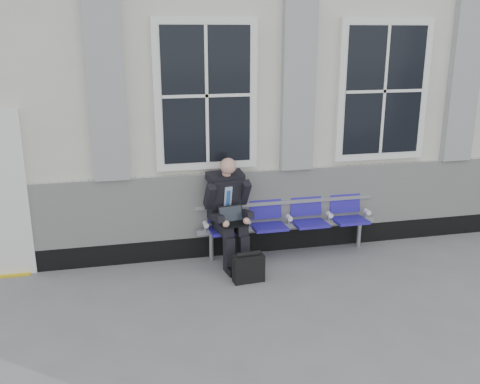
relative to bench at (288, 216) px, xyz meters
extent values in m
plane|color=slate|center=(1.04, -1.32, -0.55)|extent=(70.00, 70.00, 0.00)
cube|color=silver|center=(1.04, 2.18, 1.55)|extent=(14.00, 4.00, 4.20)
cube|color=black|center=(1.04, 0.15, -0.40)|extent=(14.00, 0.10, 0.30)
cube|color=silver|center=(1.04, 0.14, 0.20)|extent=(14.00, 0.08, 0.90)
cube|color=#94979A|center=(-2.36, 0.12, 1.85)|extent=(0.45, 0.14, 2.40)
cube|color=#94979A|center=(0.14, 0.12, 1.85)|extent=(0.45, 0.14, 2.40)
cube|color=#94979A|center=(2.64, 0.12, 1.85)|extent=(0.45, 0.14, 2.40)
cube|color=white|center=(-1.11, 0.14, 1.70)|extent=(1.35, 0.10, 1.95)
cube|color=black|center=(-1.11, 0.09, 1.70)|extent=(1.15, 0.02, 1.75)
cube|color=white|center=(1.39, 0.14, 1.70)|extent=(1.35, 0.10, 1.95)
cube|color=black|center=(1.39, 0.09, 1.70)|extent=(1.15, 0.02, 1.75)
cube|color=#9EA0A3|center=(0.00, -0.02, -0.13)|extent=(2.60, 0.07, 0.07)
cube|color=#9EA0A3|center=(0.00, 0.10, 0.18)|extent=(2.60, 0.05, 0.05)
cylinder|color=#9EA0A3|center=(-1.10, -0.02, -0.36)|extent=(0.06, 0.06, 0.39)
cylinder|color=#9EA0A3|center=(1.10, -0.02, -0.36)|extent=(0.06, 0.06, 0.39)
cube|color=#211699|center=(-0.90, -0.10, -0.10)|extent=(0.46, 0.42, 0.07)
cube|color=#211699|center=(-0.90, 0.11, 0.16)|extent=(0.46, 0.10, 0.40)
cube|color=#211699|center=(-0.30, -0.10, -0.10)|extent=(0.46, 0.42, 0.07)
cube|color=#211699|center=(-0.30, 0.11, 0.16)|extent=(0.46, 0.10, 0.40)
cube|color=#211699|center=(0.30, -0.10, -0.10)|extent=(0.46, 0.42, 0.07)
cube|color=#211699|center=(0.30, 0.11, 0.16)|extent=(0.46, 0.10, 0.40)
cube|color=#211699|center=(0.90, -0.10, -0.10)|extent=(0.46, 0.42, 0.07)
cube|color=#211699|center=(0.90, 0.11, 0.16)|extent=(0.46, 0.10, 0.40)
cylinder|color=white|center=(-1.18, -0.07, 0.00)|extent=(0.07, 0.12, 0.07)
cylinder|color=white|center=(-0.60, -0.07, 0.00)|extent=(0.07, 0.12, 0.07)
cylinder|color=white|center=(0.00, -0.07, 0.00)|extent=(0.07, 0.12, 0.07)
cylinder|color=white|center=(0.60, -0.07, 0.00)|extent=(0.07, 0.12, 0.07)
cylinder|color=white|center=(1.18, -0.07, 0.00)|extent=(0.07, 0.12, 0.07)
cube|color=black|center=(-0.93, -0.50, -0.51)|extent=(0.15, 0.28, 0.09)
cube|color=black|center=(-0.73, -0.47, -0.51)|extent=(0.15, 0.28, 0.09)
cube|color=black|center=(-0.94, -0.44, -0.31)|extent=(0.14, 0.15, 0.47)
cube|color=black|center=(-0.74, -0.41, -0.31)|extent=(0.14, 0.15, 0.47)
cube|color=black|center=(-0.97, -0.22, -0.01)|extent=(0.21, 0.48, 0.14)
cube|color=black|center=(-0.77, -0.19, -0.01)|extent=(0.21, 0.48, 0.14)
cube|color=black|center=(-0.90, 0.00, 0.33)|extent=(0.48, 0.41, 0.65)
cube|color=#ACC1E2|center=(-0.88, -0.12, 0.35)|extent=(0.12, 0.11, 0.36)
cube|color=#265DB1|center=(-0.88, -0.13, 0.33)|extent=(0.06, 0.09, 0.30)
cube|color=black|center=(-0.90, -0.03, 0.63)|extent=(0.52, 0.32, 0.15)
cylinder|color=tan|center=(-0.89, -0.08, 0.71)|extent=(0.11, 0.11, 0.10)
sphere|color=tan|center=(-0.88, -0.14, 0.81)|extent=(0.21, 0.21, 0.21)
cube|color=black|center=(-1.13, -0.14, 0.41)|extent=(0.15, 0.30, 0.38)
cube|color=black|center=(-0.64, -0.07, 0.41)|extent=(0.15, 0.30, 0.38)
cube|color=black|center=(-1.06, -0.32, 0.16)|extent=(0.14, 0.33, 0.14)
cube|color=black|center=(-0.66, -0.25, 0.16)|extent=(0.14, 0.33, 0.14)
sphere|color=tan|center=(-0.98, -0.45, 0.12)|extent=(0.09, 0.09, 0.09)
sphere|color=tan|center=(-0.69, -0.41, 0.12)|extent=(0.09, 0.09, 0.09)
cube|color=black|center=(-0.85, -0.35, 0.07)|extent=(0.37, 0.29, 0.02)
cube|color=black|center=(-0.87, -0.23, 0.18)|extent=(0.35, 0.14, 0.22)
cube|color=black|center=(-0.87, -0.24, 0.18)|extent=(0.31, 0.12, 0.18)
cube|color=black|center=(-0.76, -0.78, -0.38)|extent=(0.41, 0.20, 0.35)
cylinder|color=black|center=(-0.76, -0.78, -0.18)|extent=(0.31, 0.09, 0.06)
camera|label=1|loc=(-2.25, -6.78, 2.48)|focal=40.00mm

